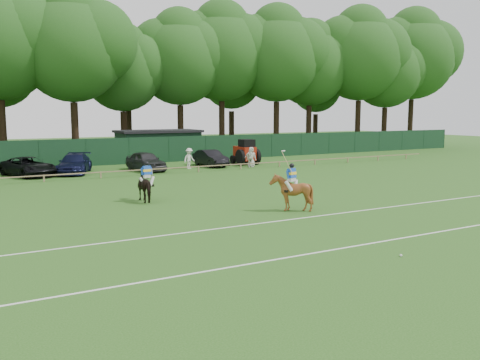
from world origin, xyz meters
TOP-DOWN VIEW (x-y plane):
  - ground at (0.00, 0.00)m, footprint 160.00×160.00m
  - horse_dark at (-3.22, 6.87)m, footprint 0.92×1.99m
  - horse_chestnut at (2.16, 0.71)m, footprint 1.88×2.02m
  - suv_black at (-7.54, 21.90)m, footprint 4.13×5.82m
  - sedan_navy at (-4.08, 21.96)m, footprint 3.97×5.81m
  - hatch_grey at (1.52, 20.94)m, footprint 2.50×4.96m
  - estate_black at (7.81, 21.46)m, footprint 1.74×4.53m
  - spectator_left at (5.32, 20.59)m, footprint 1.32×1.03m
  - spectator_mid at (10.56, 19.08)m, footprint 1.03×0.51m
  - spectator_right at (10.79, 19.23)m, footprint 1.04×0.91m
  - rider_dark at (-3.22, 6.86)m, footprint 0.94×0.37m
  - rider_chestnut at (2.16, 0.70)m, footprint 0.97×0.51m
  - polo_ball at (0.77, -7.81)m, footprint 0.09×0.09m
  - pitch_lines at (0.00, -3.50)m, footprint 60.00×5.10m
  - pitch_rail at (0.00, 18.00)m, footprint 62.10×0.10m
  - perimeter_fence at (0.00, 27.00)m, footprint 92.08×0.08m
  - utility_shed at (6.00, 30.00)m, footprint 8.40×4.40m
  - tree_row at (2.00, 35.00)m, footprint 96.00×12.00m
  - tractor at (11.40, 21.35)m, footprint 2.01×2.85m

SIDE VIEW (x-z plane):
  - ground at x=0.00m, z-range 0.00..0.00m
  - tree_row at x=2.00m, z-range -10.50..10.50m
  - pitch_lines at x=0.00m, z-range 0.00..0.01m
  - polo_ball at x=0.77m, z-range 0.00..0.09m
  - pitch_rail at x=0.00m, z-range 0.20..0.70m
  - estate_black at x=7.81m, z-range 0.00..1.47m
  - suv_black at x=-7.54m, z-range 0.00..1.47m
  - sedan_navy at x=-4.08m, z-range 0.00..1.56m
  - hatch_grey at x=1.52m, z-range 0.00..1.62m
  - horse_dark at x=-3.22m, z-range 0.00..1.67m
  - spectator_mid at x=10.56m, z-range 0.00..1.69m
  - spectator_right at x=10.79m, z-range 0.00..1.78m
  - spectator_left at x=5.32m, z-range 0.00..1.79m
  - horse_chestnut at x=2.16m, z-range 0.00..1.89m
  - tractor at x=11.40m, z-range -0.06..2.30m
  - perimeter_fence at x=0.00m, z-range 0.00..2.50m
  - utility_shed at x=6.00m, z-range 0.02..3.06m
  - rider_dark at x=-3.22m, z-range 0.88..2.29m
  - rider_chestnut at x=2.16m, z-range 0.73..2.78m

